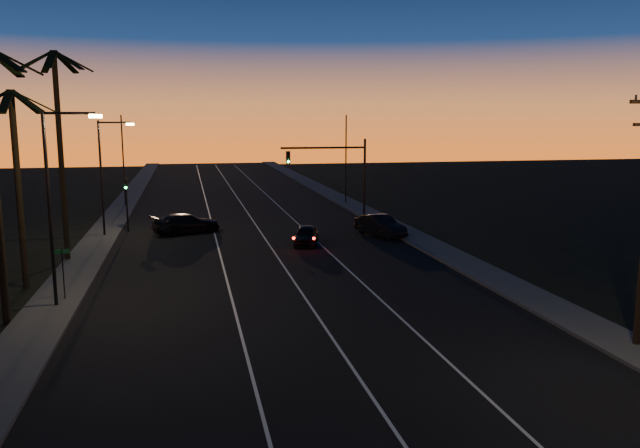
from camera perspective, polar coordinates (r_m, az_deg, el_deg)
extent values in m
cube|color=black|center=(40.81, -4.92, -2.61)|extent=(20.00, 170.00, 0.01)
cube|color=#3A3A38|center=(40.97, -20.67, -3.05)|extent=(2.40, 170.00, 0.16)
cube|color=#3A3A38|center=(43.59, 9.86, -1.83)|extent=(2.40, 170.00, 0.16)
cube|color=silver|center=(40.55, -9.13, -2.76)|extent=(0.12, 160.00, 0.01)
cube|color=silver|center=(40.87, -4.22, -2.57)|extent=(0.12, 160.00, 0.01)
cube|color=silver|center=(41.48, 0.58, -2.36)|extent=(0.12, 160.00, 0.01)
cube|color=black|center=(28.72, -26.20, 13.30)|extent=(2.18, 0.92, 1.18)
cube|color=black|center=(29.54, -27.01, 13.11)|extent=(1.25, 2.12, 1.18)
cube|color=black|center=(27.89, -27.02, 13.38)|extent=(1.95, 1.61, 1.18)
cylinder|color=black|center=(34.77, -25.84, 2.68)|extent=(0.32, 0.32, 10.00)
cube|color=black|center=(34.62, -24.60, 10.12)|extent=(2.18, 0.92, 1.18)
cube|color=black|center=(35.44, -25.30, 10.04)|extent=(1.25, 2.12, 1.18)
cube|color=black|center=(35.63, -26.77, 9.92)|extent=(1.34, 2.09, 1.18)
cube|color=black|center=(33.56, -26.77, 10.01)|extent=(0.45, 2.16, 1.18)
cube|color=black|center=(33.78, -25.23, 10.11)|extent=(1.95, 1.61, 1.18)
cylinder|color=black|center=(40.31, -22.60, 5.51)|extent=(0.32, 0.32, 12.50)
cube|color=black|center=(40.47, -21.59, 13.66)|extent=(2.18, 0.92, 1.18)
cube|color=black|center=(41.26, -22.26, 13.53)|extent=(1.25, 2.12, 1.18)
cube|color=black|center=(41.40, -23.56, 13.43)|extent=(1.34, 2.09, 1.18)
cube|color=black|center=(40.79, -24.54, 13.44)|extent=(2.18, 0.82, 1.18)
cube|color=black|center=(39.87, -24.49, 13.55)|extent=(1.90, 1.69, 1.18)
cube|color=black|center=(39.34, -23.38, 13.69)|extent=(0.45, 2.16, 1.18)
cube|color=black|center=(39.61, -22.07, 13.73)|extent=(1.95, 1.61, 1.18)
cylinder|color=black|center=(30.48, -23.49, 1.06)|extent=(0.16, 0.16, 9.00)
cylinder|color=black|center=(30.00, -21.96, 9.38)|extent=(2.20, 0.12, 0.12)
cube|color=#FFD866|center=(29.84, -19.84, 9.26)|extent=(0.55, 0.26, 0.16)
cylinder|color=black|center=(48.17, -19.36, 3.86)|extent=(0.16, 0.16, 8.50)
cylinder|color=black|center=(47.84, -18.31, 8.81)|extent=(2.20, 0.12, 0.12)
cube|color=#FFD866|center=(47.74, -16.97, 8.72)|extent=(0.55, 0.26, 0.16)
cylinder|color=black|center=(31.98, -22.41, -4.35)|extent=(0.06, 0.06, 2.60)
cube|color=#0E5425|center=(31.74, -22.55, -2.33)|extent=(0.70, 0.03, 0.20)
cylinder|color=black|center=(51.89, 4.09, 3.92)|extent=(0.20, 0.20, 7.00)
cylinder|color=black|center=(50.83, 0.31, 6.99)|extent=(7.00, 0.16, 0.16)
cube|color=black|center=(50.32, -2.94, 6.09)|extent=(0.32, 0.28, 1.00)
sphere|color=black|center=(50.14, -2.91, 6.45)|extent=(0.20, 0.20, 0.20)
sphere|color=black|center=(50.16, -2.91, 6.08)|extent=(0.20, 0.20, 0.20)
sphere|color=#14FF59|center=(50.18, -2.90, 5.72)|extent=(0.20, 0.20, 0.20)
cylinder|color=black|center=(50.22, -17.25, 1.71)|extent=(0.14, 0.14, 4.20)
cube|color=black|center=(50.03, -17.34, 3.53)|extent=(0.28, 0.25, 0.90)
sphere|color=black|center=(49.86, -17.37, 3.83)|extent=(0.18, 0.18, 0.18)
sphere|color=black|center=(49.89, -17.35, 3.51)|extent=(0.18, 0.18, 0.18)
sphere|color=#14FF59|center=(49.91, -17.34, 3.19)|extent=(0.18, 0.18, 0.18)
cylinder|color=black|center=(65.00, -17.54, 5.52)|extent=(0.14, 0.14, 9.00)
cylinder|color=black|center=(63.74, 2.38, 5.88)|extent=(0.14, 0.14, 9.00)
imported|color=black|center=(43.13, -1.26, -1.01)|extent=(2.52, 4.17, 1.33)
sphere|color=#FF0F05|center=(40.87, -2.42, -1.31)|extent=(0.18, 0.18, 0.18)
sphere|color=#FF0F05|center=(40.78, -0.57, -1.32)|extent=(0.18, 0.18, 0.18)
imported|color=black|center=(46.40, 5.53, -0.15)|extent=(3.00, 5.02, 1.56)
imported|color=black|center=(48.38, -12.11, 0.05)|extent=(5.63, 3.81, 1.51)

